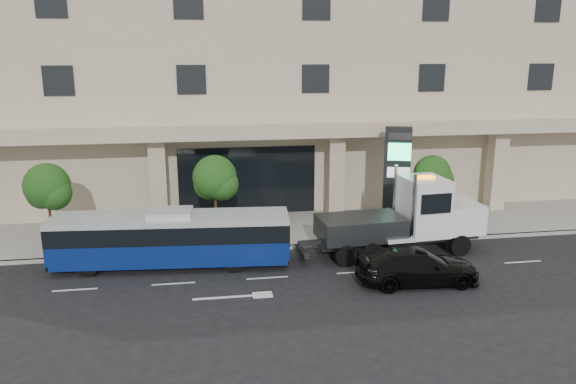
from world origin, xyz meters
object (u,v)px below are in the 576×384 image
tow_truck (407,219)px  black_sedan (418,266)px  city_bus (171,238)px  signage_pylon (397,177)px

tow_truck → black_sedan: (-0.86, -3.60, -0.96)m
city_bus → signage_pylon: bearing=21.2°
city_bus → signage_pylon: signage_pylon is taller
tow_truck → signage_pylon: bearing=75.2°
tow_truck → signage_pylon: signage_pylon is taller
city_bus → tow_truck: size_ratio=1.17×
city_bus → black_sedan: 10.93m
black_sedan → signage_pylon: signage_pylon is taller
tow_truck → black_sedan: 3.82m
black_sedan → tow_truck: bearing=-10.7°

